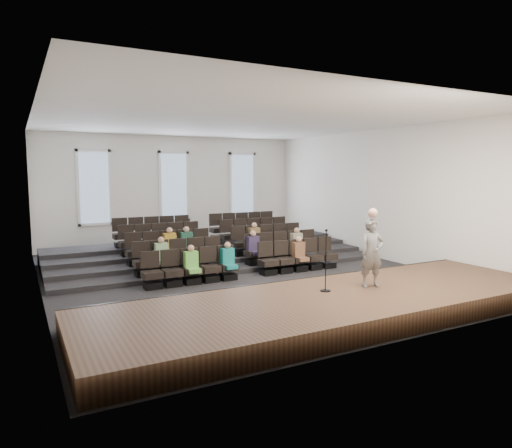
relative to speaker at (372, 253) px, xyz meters
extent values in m
plane|color=black|center=(-1.27, 4.85, -1.35)|extent=(14.00, 14.00, 0.00)
cube|color=white|center=(-1.27, 4.85, 3.66)|extent=(12.00, 14.00, 0.02)
cube|color=white|center=(-1.27, 11.87, 1.15)|extent=(12.00, 0.04, 5.00)
cube|color=white|center=(-1.27, -2.17, 1.15)|extent=(12.00, 0.04, 5.00)
cube|color=white|center=(-7.29, 4.85, 1.15)|extent=(0.04, 14.00, 5.00)
cube|color=white|center=(4.75, 4.85, 1.15)|extent=(0.04, 14.00, 5.00)
cube|color=#4B3520|center=(-1.27, -0.25, -1.10)|extent=(11.80, 3.60, 0.50)
cube|color=black|center=(-1.27, 1.52, -1.10)|extent=(11.80, 0.06, 0.52)
cube|color=black|center=(-1.27, 7.18, -1.27)|extent=(11.80, 4.80, 0.15)
cube|color=black|center=(-1.27, 7.70, -1.20)|extent=(11.80, 3.75, 0.30)
cube|color=black|center=(-1.27, 8.23, -1.12)|extent=(11.80, 2.70, 0.45)
cube|color=black|center=(-1.27, 8.75, -1.05)|extent=(11.80, 1.65, 0.60)
cube|color=black|center=(-4.40, 4.25, -1.25)|extent=(0.47, 0.43, 0.20)
cube|color=black|center=(-4.40, 4.25, -0.94)|extent=(0.55, 0.50, 0.19)
cube|color=black|center=(-4.40, 4.46, -0.53)|extent=(0.55, 0.08, 0.50)
cube|color=black|center=(-3.80, 4.25, -1.25)|extent=(0.47, 0.43, 0.20)
cube|color=black|center=(-3.80, 4.25, -0.94)|extent=(0.55, 0.50, 0.19)
cube|color=black|center=(-3.80, 4.46, -0.53)|extent=(0.55, 0.08, 0.50)
cube|color=black|center=(-3.20, 4.25, -1.25)|extent=(0.47, 0.43, 0.20)
cube|color=black|center=(-3.20, 4.25, -0.94)|extent=(0.55, 0.50, 0.19)
cube|color=black|center=(-3.20, 4.46, -0.53)|extent=(0.55, 0.08, 0.50)
cube|color=black|center=(-2.60, 4.25, -1.25)|extent=(0.47, 0.43, 0.20)
cube|color=black|center=(-2.60, 4.25, -0.94)|extent=(0.55, 0.50, 0.19)
cube|color=black|center=(-2.60, 4.46, -0.53)|extent=(0.55, 0.08, 0.50)
cube|color=black|center=(-2.00, 4.25, -1.25)|extent=(0.47, 0.43, 0.20)
cube|color=black|center=(-2.00, 4.25, -0.94)|extent=(0.55, 0.50, 0.19)
cube|color=black|center=(-2.00, 4.46, -0.53)|extent=(0.55, 0.08, 0.50)
cube|color=black|center=(-0.55, 4.25, -1.25)|extent=(0.47, 0.43, 0.20)
cube|color=black|center=(-0.55, 4.25, -0.94)|extent=(0.55, 0.50, 0.19)
cube|color=black|center=(-0.55, 4.46, -0.53)|extent=(0.55, 0.08, 0.50)
cube|color=black|center=(0.05, 4.25, -1.25)|extent=(0.47, 0.43, 0.20)
cube|color=black|center=(0.05, 4.25, -0.94)|extent=(0.55, 0.50, 0.19)
cube|color=black|center=(0.05, 4.46, -0.53)|extent=(0.55, 0.08, 0.50)
cube|color=black|center=(0.65, 4.25, -1.25)|extent=(0.47, 0.43, 0.20)
cube|color=black|center=(0.65, 4.25, -0.94)|extent=(0.55, 0.50, 0.19)
cube|color=black|center=(0.65, 4.46, -0.53)|extent=(0.55, 0.08, 0.50)
cube|color=black|center=(1.25, 4.25, -1.25)|extent=(0.47, 0.43, 0.20)
cube|color=black|center=(1.25, 4.25, -0.94)|extent=(0.55, 0.50, 0.19)
cube|color=black|center=(1.25, 4.46, -0.53)|extent=(0.55, 0.08, 0.50)
cube|color=black|center=(1.85, 4.25, -1.25)|extent=(0.47, 0.43, 0.20)
cube|color=black|center=(1.85, 4.25, -0.94)|extent=(0.55, 0.50, 0.19)
cube|color=black|center=(1.85, 4.46, -0.53)|extent=(0.55, 0.08, 0.50)
cube|color=black|center=(-4.40, 5.30, -1.10)|extent=(0.47, 0.43, 0.20)
cube|color=black|center=(-4.40, 5.30, -0.79)|extent=(0.55, 0.50, 0.19)
cube|color=black|center=(-4.40, 5.51, -0.38)|extent=(0.55, 0.08, 0.50)
cube|color=black|center=(-3.80, 5.30, -1.10)|extent=(0.47, 0.43, 0.20)
cube|color=black|center=(-3.80, 5.30, -0.79)|extent=(0.55, 0.50, 0.19)
cube|color=black|center=(-3.80, 5.51, -0.38)|extent=(0.55, 0.08, 0.50)
cube|color=black|center=(-3.20, 5.30, -1.10)|extent=(0.47, 0.43, 0.20)
cube|color=black|center=(-3.20, 5.30, -0.79)|extent=(0.55, 0.50, 0.19)
cube|color=black|center=(-3.20, 5.51, -0.38)|extent=(0.55, 0.08, 0.50)
cube|color=black|center=(-2.60, 5.30, -1.10)|extent=(0.47, 0.43, 0.20)
cube|color=black|center=(-2.60, 5.30, -0.79)|extent=(0.55, 0.50, 0.19)
cube|color=black|center=(-2.60, 5.51, -0.38)|extent=(0.55, 0.08, 0.50)
cube|color=black|center=(-2.00, 5.30, -1.10)|extent=(0.47, 0.43, 0.20)
cube|color=black|center=(-2.00, 5.30, -0.79)|extent=(0.55, 0.50, 0.19)
cube|color=black|center=(-2.00, 5.51, -0.38)|extent=(0.55, 0.08, 0.50)
cube|color=black|center=(-0.55, 5.30, -1.10)|extent=(0.47, 0.43, 0.20)
cube|color=black|center=(-0.55, 5.30, -0.79)|extent=(0.55, 0.50, 0.19)
cube|color=black|center=(-0.55, 5.51, -0.38)|extent=(0.55, 0.08, 0.50)
cube|color=black|center=(0.05, 5.30, -1.10)|extent=(0.47, 0.43, 0.20)
cube|color=black|center=(0.05, 5.30, -0.79)|extent=(0.55, 0.50, 0.19)
cube|color=black|center=(0.05, 5.51, -0.38)|extent=(0.55, 0.08, 0.50)
cube|color=black|center=(0.65, 5.30, -1.10)|extent=(0.47, 0.43, 0.20)
cube|color=black|center=(0.65, 5.30, -0.79)|extent=(0.55, 0.50, 0.19)
cube|color=black|center=(0.65, 5.51, -0.38)|extent=(0.55, 0.08, 0.50)
cube|color=black|center=(1.25, 5.30, -1.10)|extent=(0.47, 0.43, 0.20)
cube|color=black|center=(1.25, 5.30, -0.79)|extent=(0.55, 0.50, 0.19)
cube|color=black|center=(1.25, 5.51, -0.38)|extent=(0.55, 0.08, 0.50)
cube|color=black|center=(1.85, 5.30, -1.10)|extent=(0.47, 0.43, 0.20)
cube|color=black|center=(1.85, 5.30, -0.79)|extent=(0.55, 0.50, 0.19)
cube|color=black|center=(1.85, 5.51, -0.38)|extent=(0.55, 0.08, 0.50)
cube|color=black|center=(-4.40, 6.35, -0.95)|extent=(0.47, 0.42, 0.20)
cube|color=black|center=(-4.40, 6.35, -0.64)|extent=(0.55, 0.50, 0.19)
cube|color=black|center=(-4.40, 6.56, -0.23)|extent=(0.55, 0.08, 0.50)
cube|color=black|center=(-3.80, 6.35, -0.95)|extent=(0.47, 0.42, 0.20)
cube|color=black|center=(-3.80, 6.35, -0.64)|extent=(0.55, 0.50, 0.19)
cube|color=black|center=(-3.80, 6.56, -0.23)|extent=(0.55, 0.08, 0.50)
cube|color=black|center=(-3.20, 6.35, -0.95)|extent=(0.47, 0.42, 0.20)
cube|color=black|center=(-3.20, 6.35, -0.64)|extent=(0.55, 0.50, 0.19)
cube|color=black|center=(-3.20, 6.56, -0.23)|extent=(0.55, 0.08, 0.50)
cube|color=black|center=(-2.60, 6.35, -0.95)|extent=(0.47, 0.42, 0.20)
cube|color=black|center=(-2.60, 6.35, -0.64)|extent=(0.55, 0.50, 0.19)
cube|color=black|center=(-2.60, 6.56, -0.23)|extent=(0.55, 0.08, 0.50)
cube|color=black|center=(-2.00, 6.35, -0.95)|extent=(0.47, 0.42, 0.20)
cube|color=black|center=(-2.00, 6.35, -0.64)|extent=(0.55, 0.50, 0.19)
cube|color=black|center=(-2.00, 6.56, -0.23)|extent=(0.55, 0.08, 0.50)
cube|color=black|center=(-0.55, 6.35, -0.95)|extent=(0.47, 0.42, 0.20)
cube|color=black|center=(-0.55, 6.35, -0.64)|extent=(0.55, 0.50, 0.19)
cube|color=black|center=(-0.55, 6.56, -0.23)|extent=(0.55, 0.08, 0.50)
cube|color=black|center=(0.05, 6.35, -0.95)|extent=(0.47, 0.42, 0.20)
cube|color=black|center=(0.05, 6.35, -0.64)|extent=(0.55, 0.50, 0.19)
cube|color=black|center=(0.05, 6.56, -0.23)|extent=(0.55, 0.08, 0.50)
cube|color=black|center=(0.65, 6.35, -0.95)|extent=(0.47, 0.42, 0.20)
cube|color=black|center=(0.65, 6.35, -0.64)|extent=(0.55, 0.50, 0.19)
cube|color=black|center=(0.65, 6.56, -0.23)|extent=(0.55, 0.08, 0.50)
cube|color=black|center=(1.25, 6.35, -0.95)|extent=(0.47, 0.42, 0.20)
cube|color=black|center=(1.25, 6.35, -0.64)|extent=(0.55, 0.50, 0.19)
cube|color=black|center=(1.25, 6.56, -0.23)|extent=(0.55, 0.08, 0.50)
cube|color=black|center=(1.85, 6.35, -0.95)|extent=(0.47, 0.42, 0.20)
cube|color=black|center=(1.85, 6.35, -0.64)|extent=(0.55, 0.50, 0.19)
cube|color=black|center=(1.85, 6.56, -0.23)|extent=(0.55, 0.08, 0.50)
cube|color=black|center=(-4.40, 7.40, -0.80)|extent=(0.47, 0.42, 0.20)
cube|color=black|center=(-4.40, 7.40, -0.49)|extent=(0.55, 0.50, 0.19)
cube|color=black|center=(-4.40, 7.61, -0.08)|extent=(0.55, 0.08, 0.50)
cube|color=black|center=(-3.80, 7.40, -0.80)|extent=(0.47, 0.42, 0.20)
cube|color=black|center=(-3.80, 7.40, -0.49)|extent=(0.55, 0.50, 0.19)
cube|color=black|center=(-3.80, 7.61, -0.08)|extent=(0.55, 0.08, 0.50)
cube|color=black|center=(-3.20, 7.40, -0.80)|extent=(0.47, 0.42, 0.20)
cube|color=black|center=(-3.20, 7.40, -0.49)|extent=(0.55, 0.50, 0.19)
cube|color=black|center=(-3.20, 7.61, -0.08)|extent=(0.55, 0.08, 0.50)
cube|color=black|center=(-2.60, 7.40, -0.80)|extent=(0.47, 0.42, 0.20)
cube|color=black|center=(-2.60, 7.40, -0.49)|extent=(0.55, 0.50, 0.19)
cube|color=black|center=(-2.60, 7.61, -0.08)|extent=(0.55, 0.08, 0.50)
cube|color=black|center=(-2.00, 7.40, -0.80)|extent=(0.47, 0.42, 0.20)
cube|color=black|center=(-2.00, 7.40, -0.49)|extent=(0.55, 0.50, 0.19)
cube|color=black|center=(-2.00, 7.61, -0.08)|extent=(0.55, 0.08, 0.50)
cube|color=black|center=(-0.55, 7.40, -0.80)|extent=(0.47, 0.42, 0.20)
cube|color=black|center=(-0.55, 7.40, -0.49)|extent=(0.55, 0.50, 0.19)
cube|color=black|center=(-0.55, 7.61, -0.08)|extent=(0.55, 0.08, 0.50)
cube|color=black|center=(0.05, 7.40, -0.80)|extent=(0.47, 0.42, 0.20)
cube|color=black|center=(0.05, 7.40, -0.49)|extent=(0.55, 0.50, 0.19)
cube|color=black|center=(0.05, 7.61, -0.08)|extent=(0.55, 0.08, 0.50)
cube|color=black|center=(0.65, 7.40, -0.80)|extent=(0.47, 0.42, 0.20)
cube|color=black|center=(0.65, 7.40, -0.49)|extent=(0.55, 0.50, 0.19)
cube|color=black|center=(0.65, 7.61, -0.08)|extent=(0.55, 0.08, 0.50)
cube|color=black|center=(1.25, 7.40, -0.80)|extent=(0.47, 0.42, 0.20)
cube|color=black|center=(1.25, 7.40, -0.49)|extent=(0.55, 0.50, 0.19)
cube|color=black|center=(1.25, 7.61, -0.08)|extent=(0.55, 0.08, 0.50)
cube|color=black|center=(1.85, 7.40, -0.80)|extent=(0.47, 0.42, 0.20)
cube|color=black|center=(1.85, 7.40, -0.49)|extent=(0.55, 0.50, 0.19)
cube|color=black|center=(1.85, 7.61, -0.08)|extent=(0.55, 0.08, 0.50)
cube|color=black|center=(-4.40, 8.45, -0.65)|extent=(0.47, 0.42, 0.20)
cube|color=black|center=(-4.40, 8.45, -0.34)|extent=(0.55, 0.50, 0.19)
cube|color=black|center=(-4.40, 8.66, 0.07)|extent=(0.55, 0.08, 0.50)
cube|color=black|center=(-3.80, 8.45, -0.65)|extent=(0.47, 0.42, 0.20)
cube|color=black|center=(-3.80, 8.45, -0.34)|extent=(0.55, 0.50, 0.19)
cube|color=black|center=(-3.80, 8.66, 0.07)|extent=(0.55, 0.08, 0.50)
cube|color=black|center=(-3.20, 8.45, -0.65)|extent=(0.47, 0.42, 0.20)
cube|color=black|center=(-3.20, 8.45, -0.34)|extent=(0.55, 0.50, 0.19)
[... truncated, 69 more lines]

